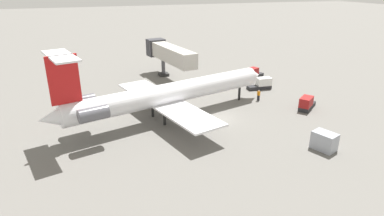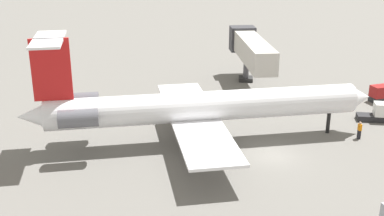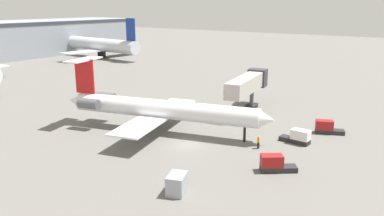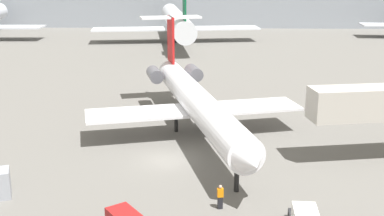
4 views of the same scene
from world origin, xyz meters
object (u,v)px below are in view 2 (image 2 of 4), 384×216
object	(u,v)px
ground_crew_marshaller	(359,130)
baggage_tug_trailing	(384,94)
baggage_tug_lead	(382,113)
jet_bridge	(250,48)
regional_jet	(195,106)

from	to	relation	value
ground_crew_marshaller	baggage_tug_trailing	size ratio (longest dim) A/B	0.40
baggage_tug_trailing	baggage_tug_lead	bearing A→B (deg)	163.24
jet_bridge	baggage_tug_trailing	size ratio (longest dim) A/B	3.69
ground_crew_marshaller	baggage_tug_lead	size ratio (longest dim) A/B	0.41
regional_jet	ground_crew_marshaller	bearing A→B (deg)	-82.16
ground_crew_marshaller	baggage_tug_trailing	xyz separation A→B (m)	(11.21, -5.33, -0.02)
jet_bridge	ground_crew_marshaller	world-z (taller)	jet_bridge
regional_jet	jet_bridge	distance (m)	18.85
baggage_tug_trailing	regional_jet	bearing A→B (deg)	123.02
jet_bridge	baggage_tug_trailing	distance (m)	16.27
regional_jet	baggage_tug_lead	world-z (taller)	regional_jet
ground_crew_marshaller	jet_bridge	bearing A→B (deg)	31.40
ground_crew_marshaller	baggage_tug_lead	bearing A→B (deg)	-35.09
regional_jet	ground_crew_marshaller	xyz separation A→B (m)	(2.08, -15.11, -2.63)
regional_jet	baggage_tug_lead	bearing A→B (deg)	-69.44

